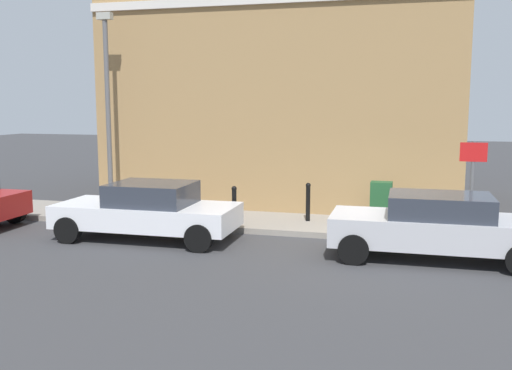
% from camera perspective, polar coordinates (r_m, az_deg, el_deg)
% --- Properties ---
extents(ground, '(80.00, 80.00, 0.00)m').
position_cam_1_polar(ground, '(13.32, 12.17, -6.48)').
color(ground, '#38383A').
extents(sidewalk, '(2.32, 30.00, 0.15)m').
position_cam_1_polar(sidewalk, '(16.65, -8.50, -3.17)').
color(sidewalk, gray).
rests_on(sidewalk, ground).
extents(corner_building, '(7.70, 10.93, 9.66)m').
position_cam_1_polar(corner_building, '(20.35, 3.75, 12.42)').
color(corner_building, '#9E7A4C').
rests_on(corner_building, ground).
extents(car_silver, '(1.86, 4.35, 1.41)m').
position_cam_1_polar(car_silver, '(12.79, 17.33, -3.87)').
color(car_silver, '#B7B7BC').
rests_on(car_silver, ground).
extents(car_white, '(1.99, 4.43, 1.40)m').
position_cam_1_polar(car_white, '(14.28, -10.62, -2.48)').
color(car_white, silver).
rests_on(car_white, ground).
extents(utility_cabinet, '(0.46, 0.61, 1.15)m').
position_cam_1_polar(utility_cabinet, '(15.26, 12.27, -1.99)').
color(utility_cabinet, '#1E4C28').
rests_on(utility_cabinet, sidewalk).
extents(bollard_near_cabinet, '(0.14, 0.14, 1.04)m').
position_cam_1_polar(bollard_near_cabinet, '(15.57, 5.17, -1.55)').
color(bollard_near_cabinet, black).
rests_on(bollard_near_cabinet, sidewalk).
extents(bollard_far_kerb, '(0.14, 0.14, 1.04)m').
position_cam_1_polar(bollard_far_kerb, '(14.93, -2.17, -1.94)').
color(bollard_far_kerb, black).
rests_on(bollard_far_kerb, sidewalk).
extents(street_sign, '(0.08, 0.60, 2.30)m').
position_cam_1_polar(street_sign, '(14.18, 20.63, 0.91)').
color(street_sign, '#59595B').
rests_on(street_sign, sidewalk).
extents(lamppost, '(0.20, 0.44, 5.72)m').
position_cam_1_polar(lamppost, '(17.50, -14.47, 7.85)').
color(lamppost, '#59595B').
rests_on(lamppost, sidewalk).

